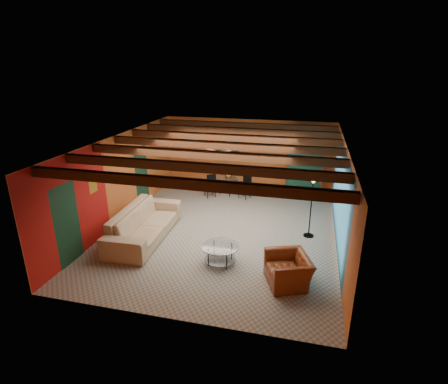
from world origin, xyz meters
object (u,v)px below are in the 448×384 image
(coffee_table, at_px, (220,254))
(potted_plant, at_px, (308,131))
(armchair, at_px, (288,270))
(armoire, at_px, (305,167))
(vase, at_px, (228,168))
(dining_table, at_px, (228,182))
(sofa, at_px, (144,223))
(floor_lamp, at_px, (311,207))

(coffee_table, relative_size, potted_plant, 2.00)
(armchair, distance_m, armoire, 5.97)
(coffee_table, xyz_separation_m, vase, (-0.93, 4.83, 0.77))
(dining_table, bearing_deg, sofa, -110.33)
(coffee_table, relative_size, vase, 5.21)
(coffee_table, bearing_deg, armoire, 71.64)
(potted_plant, bearing_deg, coffee_table, -108.36)
(coffee_table, xyz_separation_m, floor_lamp, (2.11, 2.01, 0.68))
(potted_plant, bearing_deg, vase, -167.04)
(dining_table, xyz_separation_m, potted_plant, (2.74, 0.63, 1.94))
(floor_lamp, height_order, vase, floor_lamp)
(armchair, bearing_deg, coffee_table, -126.63)
(dining_table, bearing_deg, armchair, -63.54)
(dining_table, relative_size, vase, 9.90)
(coffee_table, height_order, vase, vase)
(dining_table, relative_size, potted_plant, 3.80)
(dining_table, relative_size, armoire, 0.81)
(armchair, relative_size, armoire, 0.47)
(sofa, relative_size, coffee_table, 3.26)
(floor_lamp, bearing_deg, armchair, -99.46)
(floor_lamp, xyz_separation_m, potted_plant, (-0.30, 3.45, 1.49))
(armoire, bearing_deg, sofa, -148.50)
(coffee_table, height_order, dining_table, dining_table)
(sofa, xyz_separation_m, floor_lamp, (4.54, 1.20, 0.47))
(floor_lamp, bearing_deg, dining_table, 137.22)
(armchair, distance_m, vase, 5.95)
(dining_table, xyz_separation_m, vase, (0.00, 0.00, 0.55))
(dining_table, height_order, potted_plant, potted_plant)
(sofa, height_order, armchair, sofa)
(armoire, distance_m, vase, 2.82)
(armoire, distance_m, potted_plant, 1.32)
(armchair, bearing_deg, potted_plant, 157.45)
(potted_plant, bearing_deg, sofa, -132.31)
(dining_table, bearing_deg, floor_lamp, -42.78)
(armchair, bearing_deg, armoire, 157.45)
(armoire, xyz_separation_m, potted_plant, (0.00, 0.00, 1.32))
(floor_lamp, xyz_separation_m, vase, (-3.05, 2.82, 0.10))
(dining_table, bearing_deg, vase, 0.00)
(armchair, distance_m, floor_lamp, 2.57)
(sofa, distance_m, coffee_table, 2.56)
(armchair, relative_size, coffee_table, 1.11)
(sofa, xyz_separation_m, potted_plant, (4.23, 4.65, 1.96))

